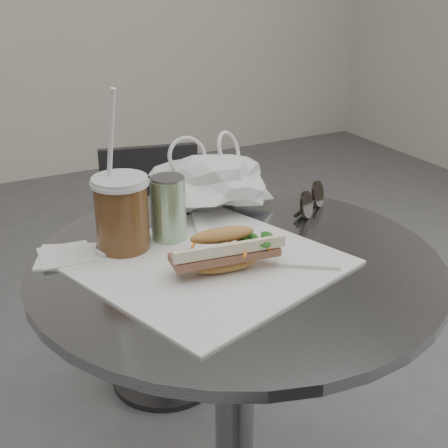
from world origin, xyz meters
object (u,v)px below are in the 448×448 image
sunglasses (311,201)px  drink_can (168,209)px  banh_mi (224,251)px  iced_coffee (122,213)px  cafe_table (235,380)px  chair_far (160,284)px

sunglasses → drink_can: bearing=143.4°
banh_mi → iced_coffee: size_ratio=0.79×
iced_coffee → drink_can: bearing=0.4°
banh_mi → iced_coffee: bearing=134.0°
cafe_table → sunglasses: 0.41m
cafe_table → chair_far: size_ratio=1.06×
cafe_table → chair_far: 0.70m
cafe_table → sunglasses: size_ratio=6.31×
cafe_table → chair_far: (0.11, 0.68, -0.14)m
banh_mi → chair_far: bearing=84.9°
cafe_table → drink_can: bearing=119.5°
banh_mi → cafe_table: bearing=46.4°
iced_coffee → drink_can: 0.09m
iced_coffee → sunglasses: 0.43m
banh_mi → sunglasses: bearing=35.7°
chair_far → sunglasses: (0.14, -0.55, 0.44)m
banh_mi → drink_can: size_ratio=1.88×
chair_far → banh_mi: banh_mi is taller
banh_mi → drink_can: 0.17m
iced_coffee → banh_mi: bearing=-53.3°
chair_far → cafe_table: bearing=94.3°
iced_coffee → chair_far: bearing=62.8°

